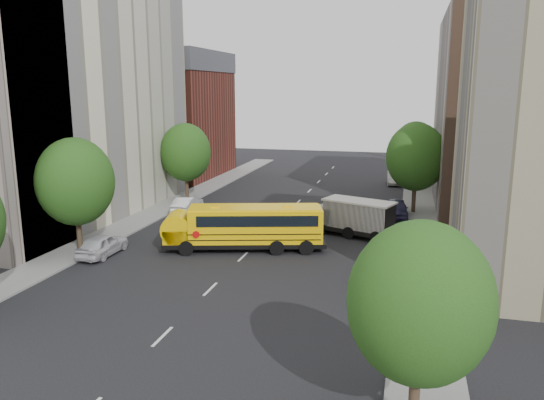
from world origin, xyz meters
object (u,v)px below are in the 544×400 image
at_px(safari_truck, 353,217).
at_px(parked_car_4, 397,208).
at_px(school_bus, 243,225).
at_px(street_tree_4, 416,157).
at_px(parked_car_5, 394,178).
at_px(parked_car_1, 187,205).
at_px(street_tree_1, 75,182).
at_px(street_tree_3, 420,303).
at_px(parked_car_0, 102,245).
at_px(parked_car_3, 388,277).
at_px(street_tree_5, 415,147).
at_px(street_tree_2, 186,152).

bearing_deg(safari_truck, parked_car_4, 86.31).
distance_m(school_bus, parked_car_4, 16.04).
bearing_deg(street_tree_4, safari_truck, -116.53).
bearing_deg(parked_car_5, parked_car_1, -136.63).
bearing_deg(street_tree_1, street_tree_3, -32.47).
xyz_separation_m(parked_car_0, parked_car_3, (18.84, -1.15, -0.11)).
bearing_deg(street_tree_5, street_tree_3, -90.00).
distance_m(safari_truck, parked_car_4, 7.58).
height_order(safari_truck, parked_car_1, safari_truck).
height_order(parked_car_0, parked_car_4, parked_car_4).
bearing_deg(parked_car_5, street_tree_5, -52.82).
bearing_deg(parked_car_0, street_tree_4, -138.40).
distance_m(street_tree_3, street_tree_5, 44.00).
bearing_deg(parked_car_5, parked_car_3, -93.10).
distance_m(parked_car_4, parked_car_5, 16.48).
relative_size(parked_car_1, parked_car_5, 1.02).
xyz_separation_m(street_tree_3, street_tree_4, (0.00, 32.00, 0.62)).
distance_m(safari_truck, parked_car_3, 10.79).
bearing_deg(street_tree_1, school_bus, 18.65).
xyz_separation_m(street_tree_2, parked_car_1, (2.20, -4.96, -4.09)).
xyz_separation_m(street_tree_3, parked_car_4, (-1.40, 30.01, -3.68)).
height_order(street_tree_3, street_tree_5, street_tree_5).
height_order(street_tree_3, parked_car_4, street_tree_3).
distance_m(street_tree_3, school_bus, 21.14).
bearing_deg(parked_car_4, street_tree_5, 80.36).
xyz_separation_m(street_tree_2, parked_car_3, (20.60, -19.22, -4.18)).
relative_size(parked_car_0, parked_car_3, 0.99).
xyz_separation_m(safari_truck, parked_car_5, (2.24, 23.37, -0.77)).
relative_size(street_tree_4, parked_car_5, 1.86).
height_order(street_tree_1, street_tree_5, street_tree_1).
height_order(street_tree_1, parked_car_1, street_tree_1).
xyz_separation_m(safari_truck, parked_car_1, (-15.36, 3.94, -0.75)).
height_order(school_bus, parked_car_4, school_bus).
height_order(safari_truck, parked_car_5, safari_truck).
bearing_deg(parked_car_5, street_tree_3, -91.75).
xyz_separation_m(street_tree_1, street_tree_5, (22.00, 30.00, -0.25)).
bearing_deg(safari_truck, parked_car_5, 104.61).
height_order(parked_car_3, parked_car_4, parked_car_4).
bearing_deg(street_tree_2, parked_car_3, -43.01).
distance_m(street_tree_3, safari_truck, 23.71).
relative_size(street_tree_2, street_tree_3, 1.08).
height_order(street_tree_1, parked_car_5, street_tree_1).
relative_size(street_tree_1, parked_car_0, 1.79).
xyz_separation_m(street_tree_3, school_bus, (-11.47, 17.56, -2.69)).
bearing_deg(parked_car_3, street_tree_3, -88.86).
height_order(parked_car_1, parked_car_5, parked_car_1).
xyz_separation_m(street_tree_5, parked_car_4, (-1.40, -13.99, -3.93)).
height_order(street_tree_3, parked_car_5, street_tree_3).
distance_m(street_tree_4, parked_car_1, 20.87).
xyz_separation_m(street_tree_1, parked_car_5, (19.80, 32.47, -4.23)).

